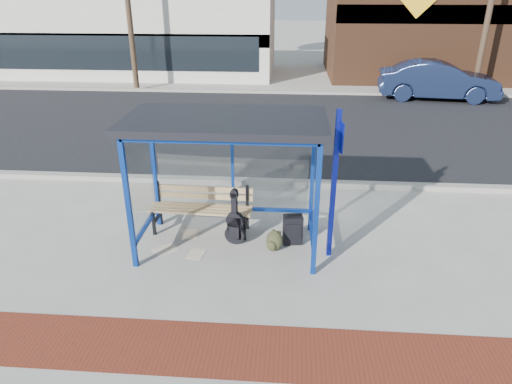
# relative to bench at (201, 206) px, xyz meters

# --- Properties ---
(ground) EXTENTS (120.00, 120.00, 0.00)m
(ground) POSITION_rel_bench_xyz_m (0.60, -0.57, -0.52)
(ground) COLOR #B2ADA0
(ground) RESTS_ON ground
(brick_paver_strip) EXTENTS (60.00, 1.00, 0.01)m
(brick_paver_strip) POSITION_rel_bench_xyz_m (0.60, -3.17, -0.52)
(brick_paver_strip) COLOR maroon
(brick_paver_strip) RESTS_ON ground
(curb_near) EXTENTS (60.00, 0.25, 0.12)m
(curb_near) POSITION_rel_bench_xyz_m (0.60, 2.33, -0.46)
(curb_near) COLOR gray
(curb_near) RESTS_ON ground
(street_asphalt) EXTENTS (60.00, 10.00, 0.00)m
(street_asphalt) POSITION_rel_bench_xyz_m (0.60, 7.43, -0.52)
(street_asphalt) COLOR black
(street_asphalt) RESTS_ON ground
(curb_far) EXTENTS (60.00, 0.25, 0.12)m
(curb_far) POSITION_rel_bench_xyz_m (0.60, 12.53, -0.46)
(curb_far) COLOR gray
(curb_far) RESTS_ON ground
(far_sidewalk) EXTENTS (60.00, 4.00, 0.01)m
(far_sidewalk) POSITION_rel_bench_xyz_m (0.60, 14.43, -0.52)
(far_sidewalk) COLOR #B2ADA0
(far_sidewalk) RESTS_ON ground
(bus_shelter) EXTENTS (3.30, 1.80, 2.42)m
(bus_shelter) POSITION_rel_bench_xyz_m (0.60, -0.50, 1.55)
(bus_shelter) COLOR #0E349A
(bus_shelter) RESTS_ON ground
(storefront_white) EXTENTS (18.00, 6.04, 4.00)m
(storefront_white) POSITION_rel_bench_xyz_m (-8.40, 17.41, 1.47)
(storefront_white) COLOR silver
(storefront_white) RESTS_ON ground
(storefront_brown) EXTENTS (10.00, 7.08, 6.40)m
(storefront_brown) POSITION_rel_bench_xyz_m (8.60, 17.92, 2.68)
(storefront_brown) COLOR #59331E
(storefront_brown) RESTS_ON ground
(bench) EXTENTS (1.98, 0.54, 0.93)m
(bench) POSITION_rel_bench_xyz_m (0.00, 0.00, 0.00)
(bench) COLOR black
(bench) RESTS_ON ground
(guitar_bag) EXTENTS (0.39, 0.18, 1.03)m
(guitar_bag) POSITION_rel_bench_xyz_m (0.70, -0.45, -0.15)
(guitar_bag) COLOR black
(guitar_bag) RESTS_ON ground
(suitcase) EXTENTS (0.38, 0.28, 0.61)m
(suitcase) POSITION_rel_bench_xyz_m (1.76, -0.37, -0.24)
(suitcase) COLOR black
(suitcase) RESTS_ON ground
(backpack) EXTENTS (0.38, 0.36, 0.37)m
(backpack) POSITION_rel_bench_xyz_m (1.42, -0.64, -0.35)
(backpack) COLOR #2B2C18
(backpack) RESTS_ON ground
(sign_post) EXTENTS (0.13, 0.33, 2.63)m
(sign_post) POSITION_rel_bench_xyz_m (2.41, -0.73, 0.95)
(sign_post) COLOR navy
(sign_post) RESTS_ON ground
(newspaper_a) EXTENTS (0.51, 0.49, 0.01)m
(newspaper_a) POSITION_rel_bench_xyz_m (-0.53, -0.79, -0.52)
(newspaper_a) COLOR white
(newspaper_a) RESTS_ON ground
(newspaper_b) EXTENTS (0.34, 0.40, 0.01)m
(newspaper_b) POSITION_rel_bench_xyz_m (0.05, -0.89, -0.52)
(newspaper_b) COLOR white
(newspaper_b) RESTS_ON ground
(newspaper_c) EXTENTS (0.37, 0.43, 0.01)m
(newspaper_c) POSITION_rel_bench_xyz_m (-0.21, -0.19, -0.52)
(newspaper_c) COLOR white
(newspaper_c) RESTS_ON ground
(parked_car) EXTENTS (4.90, 2.15, 1.56)m
(parked_car) POSITION_rel_bench_xyz_m (7.72, 11.87, 0.26)
(parked_car) COLOR #182344
(parked_car) RESTS_ON ground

